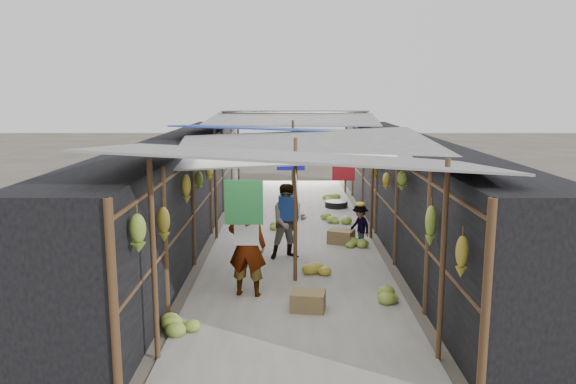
{
  "coord_description": "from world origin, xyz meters",
  "views": [
    {
      "loc": [
        -0.12,
        -6.71,
        3.39
      ],
      "look_at": [
        -0.13,
        5.2,
        1.25
      ],
      "focal_mm": 35.0,
      "sensor_mm": 36.0,
      "label": 1
    }
  ],
  "objects_px": {
    "crate_near": "(341,237)",
    "shopper_blue": "(288,222)",
    "vendor_elderly": "(247,246)",
    "vendor_seated": "(360,226)",
    "black_basin": "(336,205)"
  },
  "relations": [
    {
      "from": "black_basin",
      "to": "vendor_elderly",
      "type": "bearing_deg",
      "value": -106.13
    },
    {
      "from": "black_basin",
      "to": "vendor_seated",
      "type": "bearing_deg",
      "value": -87.79
    },
    {
      "from": "vendor_elderly",
      "to": "vendor_seated",
      "type": "height_order",
      "value": "vendor_elderly"
    },
    {
      "from": "crate_near",
      "to": "shopper_blue",
      "type": "relative_size",
      "value": 0.35
    },
    {
      "from": "shopper_blue",
      "to": "vendor_seated",
      "type": "bearing_deg",
      "value": 13.76
    },
    {
      "from": "vendor_elderly",
      "to": "crate_near",
      "type": "bearing_deg",
      "value": -110.89
    },
    {
      "from": "black_basin",
      "to": "vendor_seated",
      "type": "relative_size",
      "value": 0.71
    },
    {
      "from": "crate_near",
      "to": "black_basin",
      "type": "height_order",
      "value": "crate_near"
    },
    {
      "from": "black_basin",
      "to": "shopper_blue",
      "type": "height_order",
      "value": "shopper_blue"
    },
    {
      "from": "vendor_elderly",
      "to": "vendor_seated",
      "type": "distance_m",
      "value": 3.81
    },
    {
      "from": "black_basin",
      "to": "vendor_elderly",
      "type": "xyz_separation_m",
      "value": [
        -2.1,
        -7.25,
        0.77
      ]
    },
    {
      "from": "vendor_seated",
      "to": "crate_near",
      "type": "bearing_deg",
      "value": -149.87
    },
    {
      "from": "crate_near",
      "to": "black_basin",
      "type": "xyz_separation_m",
      "value": [
        0.23,
        3.99,
        -0.06
      ]
    },
    {
      "from": "crate_near",
      "to": "vendor_seated",
      "type": "bearing_deg",
      "value": -7.59
    },
    {
      "from": "crate_near",
      "to": "shopper_blue",
      "type": "distance_m",
      "value": 1.74
    }
  ]
}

